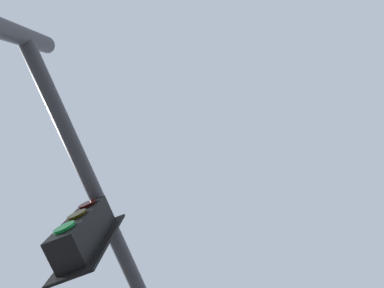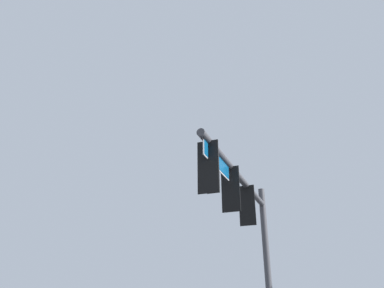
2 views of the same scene
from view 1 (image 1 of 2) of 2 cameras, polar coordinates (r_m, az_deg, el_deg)
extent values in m
cylinder|color=#47474C|center=(4.63, -11.43, -22.96)|extent=(6.81, 0.56, 0.20)
cube|color=black|center=(3.77, -18.65, -17.77)|extent=(0.06, 0.52, 1.30)
cube|color=black|center=(3.71, -19.84, -15.21)|extent=(0.38, 0.34, 1.10)
cylinder|color=black|center=(4.25, -17.02, -11.93)|extent=(0.04, 0.04, 0.12)
cylinder|color=#340503|center=(3.96, -19.36, -10.75)|extent=(0.04, 0.22, 0.22)
cylinder|color=#392D05|center=(3.67, -21.09, -12.45)|extent=(0.04, 0.22, 0.22)
cylinder|color=green|center=(3.39, -23.14, -14.41)|extent=(0.04, 0.22, 0.22)
camera|label=2|loc=(13.35, 13.70, -80.36)|focal=35.00mm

